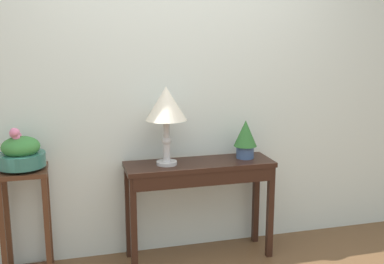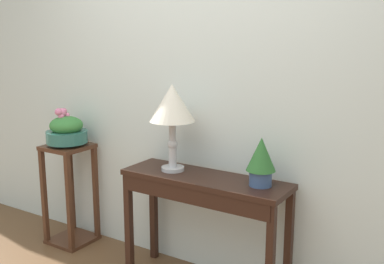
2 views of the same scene
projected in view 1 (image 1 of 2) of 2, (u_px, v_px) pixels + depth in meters
The scene contains 6 objects.
back_wall_with_art at pixel (172, 74), 3.58m from camera, with size 9.00×0.10×2.80m.
console_table at pixel (200, 179), 3.51m from camera, with size 1.11×0.35×0.76m.
table_lamp at pixel (166, 107), 3.35m from camera, with size 0.30×0.30×0.57m.
potted_plant_on_console at pixel (245, 137), 3.58m from camera, with size 0.18×0.18×0.29m.
pedestal_stand_left at pixel (27, 225), 3.26m from camera, with size 0.33×0.33×0.80m.
planter_bowl_wide at pixel (21, 153), 3.15m from camera, with size 0.31×0.31×0.29m.
Camera 1 is at (-0.79, -2.01, 1.71)m, focal length 44.00 mm.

